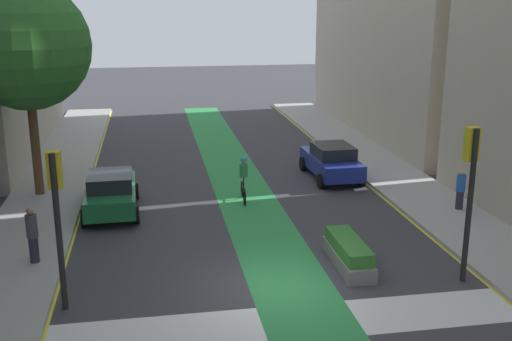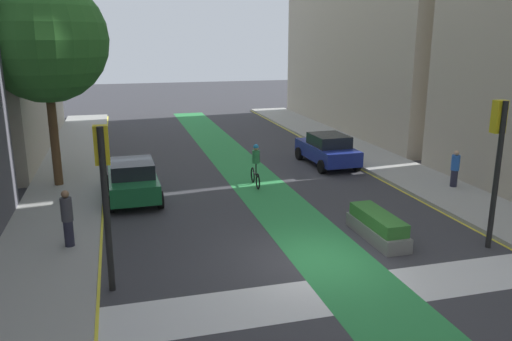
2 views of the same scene
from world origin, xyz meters
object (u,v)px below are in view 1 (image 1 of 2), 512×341
object	(u,v)px
car_blue_right_far	(332,161)
car_green_left_far	(111,192)
traffic_signal_near_left	(57,200)
traffic_signal_near_right	(470,175)
pedestrian_sidewalk_left_a	(32,234)
pedestrian_sidewalk_right_b	(460,189)
median_planter	(348,254)
cyclist_in_lane	(243,178)
street_tree_near	(26,46)

from	to	relation	value
car_blue_right_far	car_green_left_far	distance (m)	10.01
traffic_signal_near_left	traffic_signal_near_right	bearing A→B (deg)	-1.18
pedestrian_sidewalk_left_a	pedestrian_sidewalk_right_b	distance (m)	15.16
traffic_signal_near_right	car_blue_right_far	size ratio (longest dim) A/B	1.05
car_green_left_far	pedestrian_sidewalk_right_b	xyz separation A→B (m)	(12.94, -2.27, 0.12)
car_green_left_far	median_planter	distance (m)	9.59
cyclist_in_lane	pedestrian_sidewalk_right_b	bearing A→B (deg)	-18.95
traffic_signal_near_right	street_tree_near	distance (m)	16.86
traffic_signal_near_right	median_planter	xyz separation A→B (m)	(-2.92, 1.41, -2.71)
car_blue_right_far	pedestrian_sidewalk_left_a	bearing A→B (deg)	-146.28
pedestrian_sidewalk_right_b	street_tree_near	distance (m)	17.38
traffic_signal_near_left	pedestrian_sidewalk_left_a	bearing A→B (deg)	113.73
cyclist_in_lane	median_planter	xyz separation A→B (m)	(2.18, -6.64, -0.57)
median_planter	traffic_signal_near_right	bearing A→B (deg)	-25.80
cyclist_in_lane	pedestrian_sidewalk_right_b	distance (m)	8.28
car_blue_right_far	pedestrian_sidewalk_left_a	distance (m)	13.90
traffic_signal_near_left	median_planter	world-z (taller)	traffic_signal_near_left
cyclist_in_lane	street_tree_near	world-z (taller)	street_tree_near
pedestrian_sidewalk_left_a	pedestrian_sidewalk_right_b	bearing A→B (deg)	9.00
traffic_signal_near_right	street_tree_near	world-z (taller)	street_tree_near
car_blue_right_far	cyclist_in_lane	world-z (taller)	cyclist_in_lane
pedestrian_sidewalk_left_a	traffic_signal_near_left	bearing A→B (deg)	-66.27
traffic_signal_near_left	street_tree_near	bearing A→B (deg)	102.46
car_blue_right_far	pedestrian_sidewalk_right_b	world-z (taller)	pedestrian_sidewalk_right_b
median_planter	traffic_signal_near_left	bearing A→B (deg)	-171.68
traffic_signal_near_right	car_green_left_far	size ratio (longest dim) A/B	1.05
median_planter	cyclist_in_lane	bearing A→B (deg)	108.18
car_green_left_far	cyclist_in_lane	world-z (taller)	cyclist_in_lane
car_blue_right_far	traffic_signal_near_left	bearing A→B (deg)	-134.63
cyclist_in_lane	street_tree_near	xyz separation A→B (m)	(-8.10, 2.00, 5.10)
traffic_signal_near_left	pedestrian_sidewalk_left_a	world-z (taller)	traffic_signal_near_left
cyclist_in_lane	street_tree_near	bearing A→B (deg)	166.12
traffic_signal_near_left	cyclist_in_lane	distance (m)	10.01
traffic_signal_near_right	street_tree_near	bearing A→B (deg)	142.72
pedestrian_sidewalk_left_a	street_tree_near	world-z (taller)	street_tree_near
traffic_signal_near_right	pedestrian_sidewalk_left_a	xyz separation A→B (m)	(-12.25, 2.99, -2.08)
car_green_left_far	street_tree_near	distance (m)	6.52
traffic_signal_near_right	pedestrian_sidewalk_right_b	xyz separation A→B (m)	(2.73, 5.36, -2.19)
traffic_signal_near_right	median_planter	bearing A→B (deg)	154.20
pedestrian_sidewalk_left_a	street_tree_near	xyz separation A→B (m)	(-0.96, 7.06, 5.04)
traffic_signal_near_right	car_blue_right_far	xyz separation A→B (m)	(-0.69, 10.70, -2.31)
traffic_signal_near_left	cyclist_in_lane	xyz separation A→B (m)	(5.93, 7.82, -1.96)
car_green_left_far	cyclist_in_lane	bearing A→B (deg)	4.65
traffic_signal_near_left	car_green_left_far	world-z (taller)	traffic_signal_near_left
car_green_left_far	traffic_signal_near_left	bearing A→B (deg)	-96.30
traffic_signal_near_right	pedestrian_sidewalk_left_a	bearing A→B (deg)	166.27
traffic_signal_near_right	street_tree_near	xyz separation A→B (m)	(-13.20, 10.05, 2.96)
pedestrian_sidewalk_right_b	street_tree_near	bearing A→B (deg)	163.60
traffic_signal_near_left	car_blue_right_far	xyz separation A→B (m)	(10.34, 10.48, -2.13)
cyclist_in_lane	pedestrian_sidewalk_left_a	world-z (taller)	pedestrian_sidewalk_left_a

